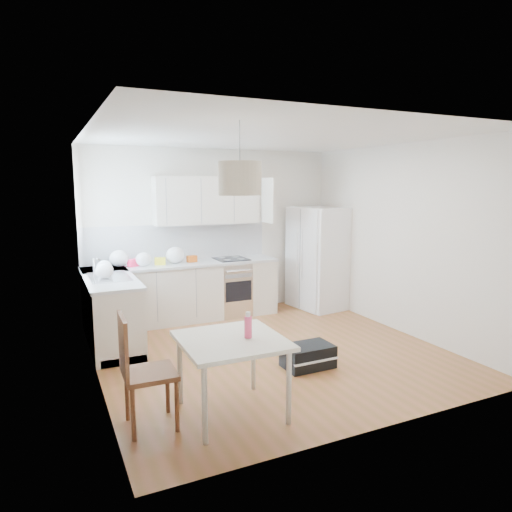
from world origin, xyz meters
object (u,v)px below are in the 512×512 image
(refrigerator, at_px, (319,258))
(gym_bag, at_px, (308,356))
(dining_table, at_px, (232,347))
(dining_chair, at_px, (150,371))

(refrigerator, distance_m, gym_bag, 2.80)
(refrigerator, bearing_deg, dining_table, -141.56)
(dining_table, xyz_separation_m, gym_bag, (1.22, 0.64, -0.52))
(dining_table, bearing_deg, dining_chair, 173.55)
(gym_bag, bearing_deg, dining_table, -152.74)
(dining_chair, bearing_deg, refrigerator, 39.75)
(refrigerator, bearing_deg, dining_chair, -149.11)
(dining_chair, height_order, gym_bag, dining_chair)
(gym_bag, bearing_deg, dining_chair, -164.79)
(dining_chair, distance_m, gym_bag, 2.07)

